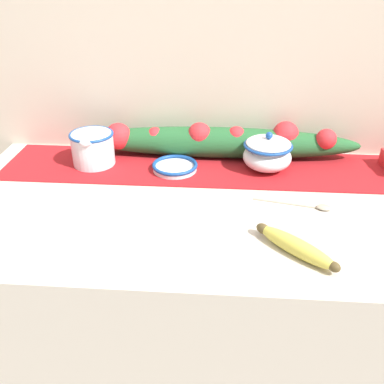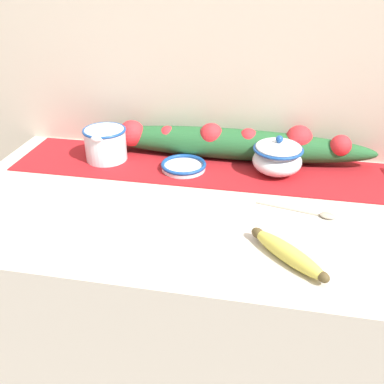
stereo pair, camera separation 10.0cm
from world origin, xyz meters
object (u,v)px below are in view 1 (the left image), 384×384
(sugar_bowl, at_px, (267,153))
(spoon, at_px, (317,207))
(banana, at_px, (296,246))
(small_dish, at_px, (175,167))
(cream_pitcher, at_px, (93,147))

(sugar_bowl, relative_size, spoon, 0.72)
(spoon, bearing_deg, banana, -100.80)
(small_dish, bearing_deg, sugar_bowl, 5.48)
(banana, xyz_separation_m, spoon, (0.08, 0.18, -0.01))
(sugar_bowl, height_order, banana, sugar_bowl)
(spoon, bearing_deg, cream_pitcher, 173.47)
(cream_pitcher, relative_size, sugar_bowl, 1.06)
(sugar_bowl, xyz_separation_m, spoon, (0.11, -0.20, -0.05))
(cream_pitcher, bearing_deg, spoon, -18.54)
(cream_pitcher, xyz_separation_m, small_dish, (0.24, -0.03, -0.04))
(small_dish, xyz_separation_m, spoon, (0.36, -0.18, -0.01))
(cream_pitcher, relative_size, small_dish, 1.12)
(sugar_bowl, bearing_deg, spoon, -62.05)
(small_dish, height_order, banana, banana)
(cream_pitcher, height_order, spoon, cream_pitcher)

